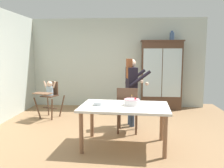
% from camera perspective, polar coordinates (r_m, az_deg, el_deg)
% --- Properties ---
extents(ground_plane, '(6.24, 6.24, 0.00)m').
position_cam_1_polar(ground_plane, '(4.93, -0.68, -12.10)').
color(ground_plane, '#93704C').
extents(wall_back, '(5.32, 0.06, 2.70)m').
position_cam_1_polar(wall_back, '(7.27, 1.11, 5.12)').
color(wall_back, beige).
rests_on(wall_back, ground_plane).
extents(china_cabinet, '(1.22, 0.48, 2.02)m').
position_cam_1_polar(china_cabinet, '(7.08, 11.83, 2.19)').
color(china_cabinet, '#4C3323').
rests_on(china_cabinet, ground_plane).
extents(ceramic_vase, '(0.13, 0.13, 0.27)m').
position_cam_1_polar(ceramic_vase, '(7.11, 14.34, 11.21)').
color(ceramic_vase, '#3D567F').
rests_on(ceramic_vase, china_cabinet).
extents(high_chair_with_toddler, '(0.72, 0.80, 0.95)m').
position_cam_1_polar(high_chair_with_toddler, '(6.20, -14.93, -2.03)').
color(high_chair_with_toddler, '#4C3323').
rests_on(high_chair_with_toddler, ground_plane).
extents(adult_person, '(0.59, 0.57, 1.53)m').
position_cam_1_polar(adult_person, '(5.32, 4.82, 0.08)').
color(adult_person, '#33425B').
rests_on(adult_person, ground_plane).
extents(dining_table, '(1.60, 1.07, 0.74)m').
position_cam_1_polar(dining_table, '(4.16, 3.04, -6.47)').
color(dining_table, silver).
rests_on(dining_table, ground_plane).
extents(birthday_cake, '(0.28, 0.28, 0.19)m').
position_cam_1_polar(birthday_cake, '(4.18, 4.82, -4.39)').
color(birthday_cake, white).
rests_on(birthday_cake, dining_table).
extents(serving_bowl, '(0.18, 0.18, 0.05)m').
position_cam_1_polar(serving_bowl, '(4.17, -3.31, -4.76)').
color(serving_bowl, '#B2BCC6').
rests_on(serving_bowl, dining_table).
extents(dining_chair_far_side, '(0.46, 0.46, 0.96)m').
position_cam_1_polar(dining_chair_far_side, '(4.86, 3.76, -5.57)').
color(dining_chair_far_side, '#4C3323').
rests_on(dining_chair_far_side, ground_plane).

